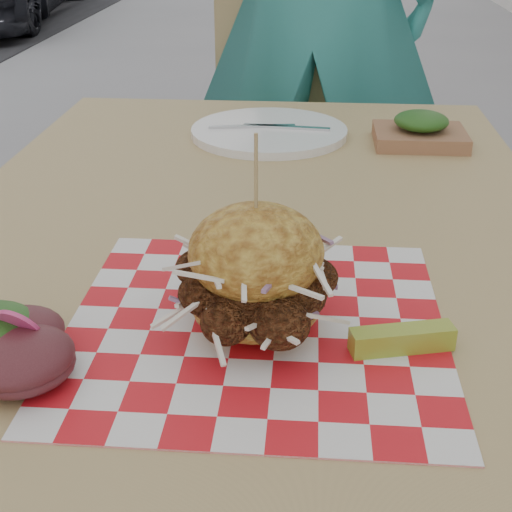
# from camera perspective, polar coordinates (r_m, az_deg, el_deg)

# --- Properties ---
(ground) EXTENTS (80.00, 80.00, 0.00)m
(ground) POSITION_cam_1_polar(r_m,az_deg,el_deg) (1.58, 8.85, -18.87)
(ground) COLOR gray
(ground) RESTS_ON ground
(patio_table) EXTENTS (0.80, 1.20, 0.75)m
(patio_table) POSITION_cam_1_polar(r_m,az_deg,el_deg) (0.94, -0.36, -1.55)
(patio_table) COLOR tan
(patio_table) RESTS_ON ground
(patio_chair) EXTENTS (0.53, 0.54, 0.95)m
(patio_chair) POSITION_cam_1_polar(r_m,az_deg,el_deg) (1.99, 3.18, 10.13)
(patio_chair) COLOR tan
(patio_chair) RESTS_ON ground
(paper_liner) EXTENTS (0.36, 0.36, 0.00)m
(paper_liner) POSITION_cam_1_polar(r_m,az_deg,el_deg) (0.69, 0.00, -5.49)
(paper_liner) COLOR red
(paper_liner) RESTS_ON patio_table
(sandwich) EXTENTS (0.17, 0.17, 0.19)m
(sandwich) POSITION_cam_1_polar(r_m,az_deg,el_deg) (0.66, -0.00, -1.58)
(sandwich) COLOR gold
(sandwich) RESTS_ON paper_liner
(pickle_spear) EXTENTS (0.10, 0.04, 0.02)m
(pickle_spear) POSITION_cam_1_polar(r_m,az_deg,el_deg) (0.66, 11.60, -6.53)
(pickle_spear) COLOR #9DAB31
(pickle_spear) RESTS_ON paper_liner
(place_setting) EXTENTS (0.27, 0.27, 0.02)m
(place_setting) POSITION_cam_1_polar(r_m,az_deg,el_deg) (1.25, 1.06, 9.91)
(place_setting) COLOR white
(place_setting) RESTS_ON patio_table
(kraft_tray) EXTENTS (0.15, 0.12, 0.06)m
(kraft_tray) POSITION_cam_1_polar(r_m,az_deg,el_deg) (1.23, 13.01, 9.72)
(kraft_tray) COLOR #906141
(kraft_tray) RESTS_ON patio_table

